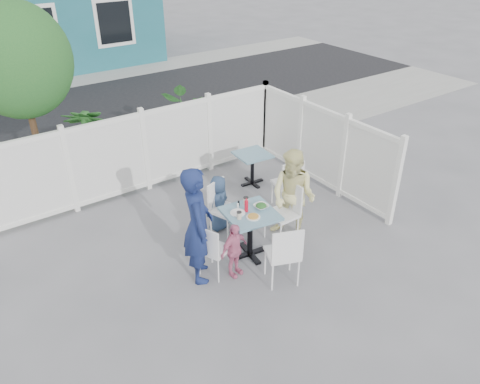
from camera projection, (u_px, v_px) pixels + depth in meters
ground at (208, 249)px, 7.61m from camera, size 80.00×80.00×0.00m
near_sidewalk at (117, 164)px, 10.29m from camera, size 24.00×2.60×0.01m
street at (65, 115)px, 12.91m from camera, size 24.00×5.00×0.01m
far_sidewalk at (35, 86)px, 15.10m from camera, size 24.00×1.60×0.01m
fence_back at (145, 153)px, 8.96m from camera, size 5.86×0.08×1.60m
fence_right at (321, 148)px, 9.14m from camera, size 0.08×3.66×1.60m
tree at (18, 61)px, 7.84m from camera, size 1.80×1.62×3.59m
potted_shrub_a at (93, 147)px, 9.05m from camera, size 1.29×1.29×1.67m
potted_shrub_b at (199, 126)px, 10.17m from camera, size 1.73×1.62×1.55m
main_table at (250, 222)px, 7.18m from camera, size 0.85×0.85×0.80m
spare_table at (252, 161)px, 9.27m from camera, size 0.68×0.68×0.67m
chair_left at (211, 247)px, 6.81m from camera, size 0.51×0.52×0.89m
chair_right at (286, 208)px, 7.61m from camera, size 0.45×0.47×1.02m
chair_back at (222, 204)px, 7.78m from camera, size 0.55×0.54×0.95m
chair_near at (284, 252)px, 6.60m from camera, size 0.59×0.58×1.00m
chair_spare at (289, 181)px, 8.44m from camera, size 0.51×0.50×0.98m
man at (198, 225)px, 6.61m from camera, size 0.67×0.78×1.81m
woman at (293, 196)px, 7.52m from camera, size 0.84×0.94×1.59m
boy at (219, 203)px, 7.91m from camera, size 0.56×0.45×0.99m
toddler at (234, 250)px, 6.86m from camera, size 0.56×0.32×0.89m
plate_main at (253, 217)px, 6.97m from camera, size 0.22×0.22×0.01m
plate_side at (238, 213)px, 7.07m from camera, size 0.23×0.23×0.02m
salad_bowl at (261, 207)px, 7.19m from camera, size 0.22×0.22×0.05m
coffee_cup_a at (239, 216)px, 6.92m from camera, size 0.07×0.07×0.11m
coffee_cup_b at (246, 201)px, 7.27m from camera, size 0.08×0.08×0.12m
ketchup_bottle at (246, 206)px, 7.07m from camera, size 0.06×0.06×0.19m
salt_shaker at (238, 206)px, 7.19m from camera, size 0.03×0.03×0.08m
pepper_shaker at (239, 203)px, 7.25m from camera, size 0.03×0.03×0.08m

